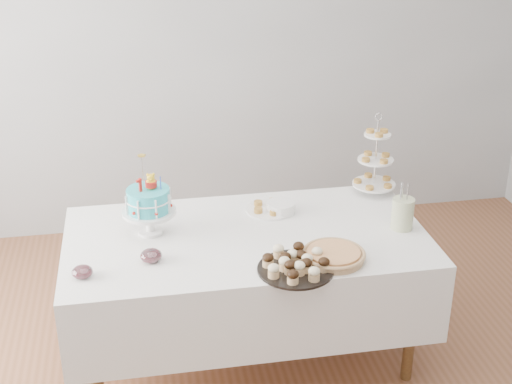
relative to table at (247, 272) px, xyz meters
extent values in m
cube|color=gray|center=(0.00, 1.70, 0.81)|extent=(5.00, 0.04, 2.70)
cube|color=white|center=(0.00, 0.00, 0.00)|extent=(1.92, 1.02, 0.45)
cylinder|color=brown|center=(-0.82, -0.37, -0.21)|extent=(0.06, 0.06, 0.67)
cylinder|color=brown|center=(0.82, -0.37, -0.21)|extent=(0.06, 0.06, 0.67)
cylinder|color=brown|center=(-0.82, 0.37, -0.21)|extent=(0.06, 0.06, 0.67)
cylinder|color=brown|center=(0.82, 0.37, -0.21)|extent=(0.06, 0.06, 0.67)
cylinder|color=#2FC1CF|center=(-0.50, 0.11, 0.42)|extent=(0.23, 0.23, 0.12)
torus|color=white|center=(-0.50, 0.11, 0.43)|extent=(0.24, 0.24, 0.01)
cube|color=red|center=(-0.54, 0.09, 0.52)|extent=(0.02, 0.02, 0.07)
cylinder|color=blue|center=(-0.43, 0.10, 0.52)|extent=(0.01, 0.01, 0.07)
cylinder|color=silver|center=(-0.52, 0.14, 0.57)|extent=(0.00, 0.00, 0.17)
cylinder|color=yellow|center=(-0.52, 0.14, 0.66)|extent=(0.05, 0.05, 0.01)
cylinder|color=black|center=(0.18, -0.40, 0.23)|extent=(0.38, 0.38, 0.01)
ellipsoid|color=black|center=(0.10, -0.40, 0.29)|extent=(0.06, 0.06, 0.04)
ellipsoid|color=beige|center=(0.25, -0.40, 0.29)|extent=(0.06, 0.06, 0.04)
cylinder|color=tan|center=(0.38, -0.34, 0.25)|extent=(0.30, 0.30, 0.04)
cylinder|color=#C0804A|center=(0.38, -0.34, 0.27)|extent=(0.26, 0.26, 0.02)
torus|color=tan|center=(0.38, -0.34, 0.26)|extent=(0.32, 0.32, 0.02)
cylinder|color=silver|center=(0.84, 0.40, 0.46)|extent=(0.01, 0.01, 0.46)
cylinder|color=white|center=(0.84, 0.40, 0.28)|extent=(0.26, 0.26, 0.01)
cylinder|color=white|center=(0.84, 0.40, 0.44)|extent=(0.21, 0.21, 0.01)
cylinder|color=white|center=(0.84, 0.40, 0.60)|extent=(0.16, 0.16, 0.01)
torus|color=silver|center=(0.84, 0.40, 0.70)|extent=(0.05, 0.01, 0.05)
cylinder|color=white|center=(0.24, 0.23, 0.26)|extent=(0.16, 0.16, 0.06)
cylinder|color=white|center=(0.18, 0.26, 0.23)|extent=(0.27, 0.27, 0.01)
ellipsoid|color=silver|center=(-0.84, -0.28, 0.26)|extent=(0.10, 0.10, 0.06)
cylinder|color=#620815|center=(-0.84, -0.28, 0.25)|extent=(0.07, 0.07, 0.03)
ellipsoid|color=silver|center=(-0.51, -0.19, 0.26)|extent=(0.11, 0.11, 0.06)
cylinder|color=#620815|center=(-0.51, -0.19, 0.25)|extent=(0.08, 0.08, 0.03)
cylinder|color=silver|center=(0.84, -0.07, 0.31)|extent=(0.12, 0.12, 0.17)
cylinder|color=silver|center=(0.90, -0.05, 0.33)|extent=(0.01, 0.01, 0.09)
camera|label=1|loc=(-0.54, -3.30, 2.02)|focal=50.00mm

